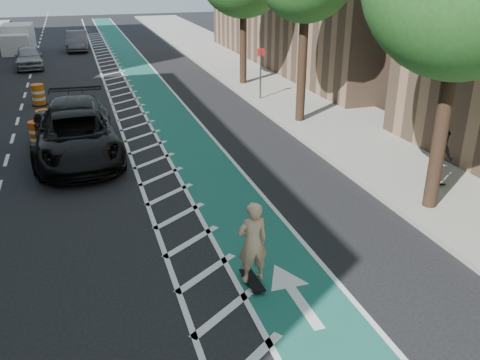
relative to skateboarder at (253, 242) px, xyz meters
name	(u,v)px	position (x,y,z in m)	size (l,w,h in m)	color
ground	(127,252)	(-2.30, 2.08, -0.99)	(120.00, 120.00, 0.00)	black
bike_lane	(173,121)	(0.70, 12.08, -0.99)	(2.00, 90.00, 0.01)	#18564D
buffer_strip	(137,124)	(-0.80, 12.08, -0.99)	(1.40, 90.00, 0.01)	silver
sidewalk_right	(315,107)	(7.20, 12.08, -0.92)	(5.00, 90.00, 0.15)	gray
curb_right	(264,111)	(4.75, 12.08, -0.91)	(0.12, 90.00, 0.16)	gray
sign_post	(261,73)	(5.30, 14.08, 0.36)	(0.35, 0.08, 2.47)	#4C4C4C
skateboard	(252,280)	(0.00, 0.00, -0.89)	(0.29, 0.90, 0.12)	black
skateboarder	(253,242)	(0.00, 0.00, 0.00)	(0.64, 0.42, 1.74)	tan
suv_near	(76,136)	(-3.17, 8.69, -0.20)	(2.63, 5.71, 1.59)	black
suv_far	(74,127)	(-3.23, 9.58, -0.15)	(2.37, 5.83, 1.69)	black
car_silver	(29,57)	(-5.62, 26.50, -0.31)	(1.60, 3.99, 1.36)	gray
car_grey	(77,41)	(-2.56, 32.92, -0.29)	(1.48, 4.24, 1.40)	#59595E
pedestrian	(441,156)	(6.83, 3.05, -0.04)	(0.78, 0.61, 1.61)	black
box_truck	(18,39)	(-6.72, 33.62, -0.11)	(2.20, 4.64, 1.91)	white
barrel_a	(38,135)	(-4.50, 10.41, -0.55)	(0.69, 0.69, 0.94)	#DD4E0B
barrel_b	(45,124)	(-4.26, 11.58, -0.51)	(0.74, 0.74, 1.01)	#EA5E0C
barrel_c	(39,95)	(-4.70, 16.58, -0.53)	(0.71, 0.71, 0.97)	#DE5F0B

